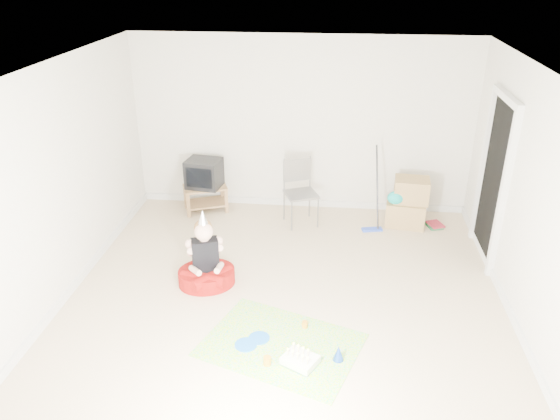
# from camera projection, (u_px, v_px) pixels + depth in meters

# --- Properties ---
(ground) EXTENTS (5.00, 5.00, 0.00)m
(ground) POSITION_uv_depth(u_px,v_px,m) (285.00, 295.00, 6.34)
(ground) COLOR beige
(ground) RESTS_ON ground
(doorway_recess) EXTENTS (0.02, 0.90, 2.05)m
(doorway_recess) POSITION_uv_depth(u_px,v_px,m) (494.00, 183.00, 6.75)
(doorway_recess) COLOR black
(doorway_recess) RESTS_ON ground
(tv_stand) EXTENTS (0.74, 0.60, 0.40)m
(tv_stand) POSITION_uv_depth(u_px,v_px,m) (206.00, 196.00, 8.32)
(tv_stand) COLOR olive
(tv_stand) RESTS_ON ground
(crt_tv) EXTENTS (0.55, 0.48, 0.43)m
(crt_tv) POSITION_uv_depth(u_px,v_px,m) (204.00, 173.00, 8.16)
(crt_tv) COLOR black
(crt_tv) RESTS_ON tv_stand
(folding_chair) EXTENTS (0.56, 0.55, 0.96)m
(folding_chair) POSITION_uv_depth(u_px,v_px,m) (301.00, 194.00, 7.81)
(folding_chair) COLOR gray
(folding_chair) RESTS_ON ground
(cardboard_boxes) EXTENTS (0.61, 0.50, 0.70)m
(cardboard_boxes) POSITION_uv_depth(u_px,v_px,m) (407.00, 203.00, 7.85)
(cardboard_boxes) COLOR #A88551
(cardboard_boxes) RESTS_ON ground
(floor_mop) EXTENTS (0.31, 0.39, 1.17)m
(floor_mop) POSITION_uv_depth(u_px,v_px,m) (373.00, 214.00, 7.69)
(floor_mop) COLOR blue
(floor_mop) RESTS_ON ground
(book_pile) EXTENTS (0.26, 0.30, 0.05)m
(book_pile) POSITION_uv_depth(u_px,v_px,m) (435.00, 225.00, 7.91)
(book_pile) COLOR #25713E
(book_pile) RESTS_ON ground
(seated_woman) EXTENTS (0.86, 0.86, 0.97)m
(seated_woman) POSITION_uv_depth(u_px,v_px,m) (206.00, 268.00, 6.47)
(seated_woman) COLOR maroon
(seated_woman) RESTS_ON ground
(party_mat) EXTENTS (1.80, 1.54, 0.01)m
(party_mat) POSITION_uv_depth(u_px,v_px,m) (281.00, 345.00, 5.53)
(party_mat) COLOR #FF3590
(party_mat) RESTS_ON ground
(birthday_cake) EXTENTS (0.40, 0.37, 0.15)m
(birthday_cake) POSITION_uv_depth(u_px,v_px,m) (300.00, 361.00, 5.26)
(birthday_cake) COLOR white
(birthday_cake) RESTS_ON party_mat
(blue_plate_near) EXTENTS (0.28, 0.28, 0.01)m
(blue_plate_near) POSITION_uv_depth(u_px,v_px,m) (259.00, 338.00, 5.61)
(blue_plate_near) COLOR blue
(blue_plate_near) RESTS_ON party_mat
(blue_plate_far) EXTENTS (0.32, 0.32, 0.01)m
(blue_plate_far) POSITION_uv_depth(u_px,v_px,m) (246.00, 345.00, 5.52)
(blue_plate_far) COLOR blue
(blue_plate_far) RESTS_ON party_mat
(orange_cup_near) EXTENTS (0.06, 0.06, 0.07)m
(orange_cup_near) POSITION_uv_depth(u_px,v_px,m) (305.00, 324.00, 5.77)
(orange_cup_near) COLOR orange
(orange_cup_near) RESTS_ON party_mat
(orange_cup_far) EXTENTS (0.10, 0.10, 0.09)m
(orange_cup_far) POSITION_uv_depth(u_px,v_px,m) (267.00, 361.00, 5.25)
(orange_cup_far) COLOR orange
(orange_cup_far) RESTS_ON party_mat
(blue_party_hat) EXTENTS (0.12, 0.12, 0.16)m
(blue_party_hat) POSITION_uv_depth(u_px,v_px,m) (338.00, 353.00, 5.29)
(blue_party_hat) COLOR blue
(blue_party_hat) RESTS_ON party_mat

